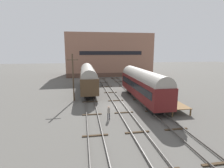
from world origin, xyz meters
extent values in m
plane|color=#56544F|center=(0.00, 0.00, 0.00)|extent=(200.00, 200.00, 0.00)
cube|color=#4C4742|center=(-5.10, 0.00, 0.18)|extent=(0.08, 60.00, 0.16)
cube|color=#4C4742|center=(-3.66, 0.00, 0.18)|extent=(0.08, 60.00, 0.16)
cube|color=#3D2D1E|center=(-4.38, -9.00, 0.05)|extent=(2.60, 0.24, 0.10)
cube|color=#3D2D1E|center=(-4.38, -3.00, 0.05)|extent=(2.60, 0.24, 0.10)
cube|color=#3D2D1E|center=(-4.38, 3.00, 0.05)|extent=(2.60, 0.24, 0.10)
cube|color=#3D2D1E|center=(-4.38, 9.00, 0.05)|extent=(2.60, 0.24, 0.10)
cube|color=#3D2D1E|center=(-4.38, 15.00, 0.05)|extent=(2.60, 0.24, 0.10)
cube|color=#3D2D1E|center=(-4.38, 21.00, 0.05)|extent=(2.60, 0.24, 0.10)
cube|color=#3D2D1E|center=(-4.38, 27.00, 0.05)|extent=(2.60, 0.24, 0.10)
cube|color=#4C4742|center=(-0.72, 0.00, 0.18)|extent=(0.08, 60.00, 0.16)
cube|color=#4C4742|center=(0.72, 0.00, 0.18)|extent=(0.08, 60.00, 0.16)
cube|color=#3D2D1E|center=(0.00, -9.00, 0.05)|extent=(2.60, 0.24, 0.10)
cube|color=#3D2D1E|center=(0.00, -3.00, 0.05)|extent=(2.60, 0.24, 0.10)
cube|color=#3D2D1E|center=(0.00, 3.00, 0.05)|extent=(2.60, 0.24, 0.10)
cube|color=#3D2D1E|center=(0.00, 9.00, 0.05)|extent=(2.60, 0.24, 0.10)
cube|color=#3D2D1E|center=(0.00, 15.00, 0.05)|extent=(2.60, 0.24, 0.10)
cube|color=#3D2D1E|center=(0.00, 21.00, 0.05)|extent=(2.60, 0.24, 0.10)
cube|color=#3D2D1E|center=(0.00, 27.00, 0.05)|extent=(2.60, 0.24, 0.10)
cube|color=#4C4742|center=(3.66, 0.00, 0.18)|extent=(0.08, 60.00, 0.16)
cube|color=#4C4742|center=(5.10, 0.00, 0.18)|extent=(0.08, 60.00, 0.16)
cube|color=#3D2D1E|center=(4.38, -15.00, 0.05)|extent=(2.60, 0.24, 0.10)
cube|color=#3D2D1E|center=(4.38, -9.00, 0.05)|extent=(2.60, 0.24, 0.10)
cube|color=#3D2D1E|center=(4.38, -3.00, 0.05)|extent=(2.60, 0.24, 0.10)
cube|color=#3D2D1E|center=(4.38, 3.00, 0.05)|extent=(2.60, 0.24, 0.10)
cube|color=#3D2D1E|center=(4.38, 9.00, 0.05)|extent=(2.60, 0.24, 0.10)
cube|color=#3D2D1E|center=(4.38, 15.00, 0.05)|extent=(2.60, 0.24, 0.10)
cube|color=#3D2D1E|center=(4.38, 21.00, 0.05)|extent=(2.60, 0.24, 0.10)
cube|color=#3D2D1E|center=(4.38, 27.00, 0.05)|extent=(2.60, 0.24, 0.10)
cube|color=black|center=(-4.38, 17.57, 0.50)|extent=(1.80, 2.40, 1.00)
cube|color=black|center=(-4.38, 5.90, 0.50)|extent=(1.80, 2.40, 1.00)
cube|color=#4C3823|center=(-4.38, 11.74, 2.43)|extent=(3.10, 17.96, 2.87)
cube|color=black|center=(-4.38, 11.74, 2.78)|extent=(3.14, 16.52, 1.03)
cylinder|color=gray|center=(-4.38, 11.74, 3.87)|extent=(2.94, 17.60, 2.94)
cube|color=black|center=(4.38, 7.65, 0.50)|extent=(1.80, 2.40, 1.00)
cube|color=black|center=(4.38, -3.42, 0.50)|extent=(1.80, 2.40, 1.00)
cube|color=#5B1919|center=(4.38, 2.11, 2.47)|extent=(3.02, 17.03, 2.94)
cube|color=black|center=(4.38, 2.11, 2.82)|extent=(3.06, 15.66, 1.06)
cylinder|color=gray|center=(4.38, 2.11, 3.94)|extent=(2.87, 16.69, 2.87)
cube|color=brown|center=(7.12, 0.36, 0.96)|extent=(2.85, 11.96, 0.10)
cylinder|color=brown|center=(5.85, -5.47, 0.45)|extent=(0.20, 0.20, 0.91)
cylinder|color=brown|center=(8.40, -5.47, 0.45)|extent=(0.20, 0.20, 0.91)
cylinder|color=brown|center=(5.85, 6.19, 0.45)|extent=(0.20, 0.20, 0.91)
cylinder|color=brown|center=(8.40, 6.19, 0.45)|extent=(0.20, 0.20, 0.91)
cylinder|color=brown|center=(5.85, 0.36, 0.45)|extent=(0.20, 0.20, 0.91)
cylinder|color=brown|center=(8.40, 0.36, 0.45)|extent=(0.20, 0.20, 0.91)
cube|color=#2D4C33|center=(7.34, 0.94, 1.44)|extent=(1.40, 0.40, 0.06)
cube|color=#2D4C33|center=(7.34, 1.11, 1.69)|extent=(1.40, 0.06, 0.45)
cube|color=black|center=(6.74, 0.94, 1.21)|extent=(0.06, 0.40, 0.40)
cube|color=black|center=(7.93, 0.94, 1.21)|extent=(0.06, 0.40, 0.40)
cylinder|color=#282833|center=(-2.50, -4.92, 0.41)|extent=(0.12, 0.12, 0.81)
cylinder|color=#282833|center=(-2.30, -4.92, 0.41)|extent=(0.12, 0.12, 0.81)
cylinder|color=gray|center=(-2.40, -4.92, 1.15)|extent=(0.32, 0.32, 0.68)
sphere|color=tan|center=(-2.40, -4.92, 1.60)|extent=(0.22, 0.22, 0.22)
cylinder|color=#473828|center=(-7.04, 4.22, 3.96)|extent=(0.24, 0.24, 7.91)
cube|color=#473828|center=(-7.04, 4.22, 6.96)|extent=(1.80, 0.12, 0.12)
cube|color=brown|center=(3.69, 37.20, 0.71)|extent=(28.63, 13.70, 1.41)
cube|color=#936651|center=(3.69, 37.20, 7.77)|extent=(28.63, 13.70, 12.72)
cube|color=black|center=(3.69, 30.30, 7.77)|extent=(20.04, 0.10, 1.20)
camera|label=1|loc=(-5.40, -25.31, 8.40)|focal=28.00mm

